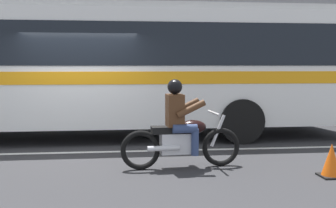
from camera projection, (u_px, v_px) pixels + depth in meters
The scene contains 6 objects.
ground_plane at pixel (82, 147), 8.96m from camera, with size 60.00×60.00×0.00m, color #2B2B2D.
sidewalk_curb at pixel (97, 115), 14.00m from camera, with size 28.00×3.80×0.15m, color #A39E93.
lane_center_stripe at pixel (79, 152), 8.37m from camera, with size 26.60×0.14×0.01m, color silver.
transit_bus at pixel (93, 62), 9.98m from camera, with size 12.55×2.69×3.22m.
motorcycle_with_rider at pixel (181, 131), 7.05m from camera, with size 2.14×0.64×1.56m.
traffic_cone at pixel (331, 161), 6.51m from camera, with size 0.36×0.36×0.55m.
Camera 1 is at (0.99, -8.98, 1.80)m, focal length 43.12 mm.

